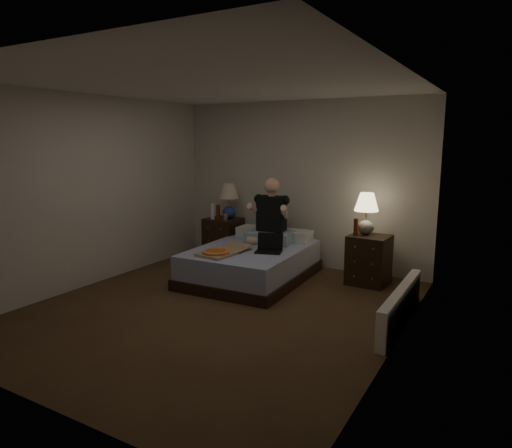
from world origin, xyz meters
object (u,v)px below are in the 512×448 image
Objects in this scene: lamp_right at (366,214)px; soda_can at (226,217)px; beer_bottle_right at (356,227)px; radiator at (401,306)px; water_bottle at (213,211)px; bed at (251,264)px; nightstand_left at (224,239)px; lamp_left at (229,201)px; beer_bottle_left at (218,212)px; laptop at (269,244)px; nightstand_right at (369,260)px; pizza_box at (216,253)px; person at (270,211)px.

lamp_right is 5.60× the size of soda_can.
beer_bottle_right is 0.14× the size of radiator.
water_bottle is (-2.42, -0.12, -0.14)m from lamp_right.
nightstand_left is (-0.93, 0.70, 0.11)m from bed.
water_bottle is (-1.03, 0.56, 0.58)m from bed.
soda_can is (0.05, -0.18, -0.23)m from lamp_left.
laptop is (1.29, -0.72, -0.22)m from beer_bottle_left.
lamp_right is 0.35× the size of radiator.
lamp_right reaches higher than nightstand_right.
lamp_right is at bearing 19.43° from laptop.
radiator is at bearing -52.29° from beer_bottle_right.
beer_bottle_left is at bearing 25.85° from water_bottle.
beer_bottle_left reaches higher than laptop.
nightstand_left is 1.22× the size of lamp_right.
lamp_left reaches higher than nightstand_right.
soda_can is 0.13× the size of pizza_box.
lamp_left is (-0.86, 0.77, 0.73)m from bed.
beer_bottle_right reaches higher than nightstand_right.
radiator is (2.09, -1.01, -0.72)m from person.
nightstand_left is at bearing -132.48° from lamp_left.
bed is 0.68m from pizza_box.
laptop reaches higher than nightstand_left.
laptop is (0.34, -0.12, 0.35)m from bed.
lamp_right is at bearing 59.14° from beer_bottle_right.
nightstand_left is at bearing 125.54° from pizza_box.
beer_bottle_right is 0.25× the size of person.
water_bottle is 0.16× the size of radiator.
pizza_box is (-1.56, -1.28, -0.45)m from lamp_right.
laptop is at bearing -21.76° from bed.
person is at bearing -10.97° from soda_can.
soda_can is at bearing -73.83° from lamp_left.
beer_bottle_right is 1.88m from pizza_box.
nightstand_right is 6.65× the size of soda_can.
person is (1.11, -0.14, 0.11)m from water_bottle.
beer_bottle_right is (2.25, -0.07, -0.02)m from beer_bottle_left.
soda_can is 1.36m from laptop.
lamp_left is 5.60× the size of soda_can.
lamp_left is at bearing 62.92° from beer_bottle_left.
beer_bottle_right is 1.52m from radiator.
laptop is (1.37, -0.68, -0.23)m from water_bottle.
lamp_right is at bearing 121.41° from radiator.
laptop is at bearing 48.94° from pizza_box.
radiator is (3.02, -1.36, -0.76)m from lamp_left.
water_bottle is at bearing -175.11° from nightstand_right.
soda_can is 0.11× the size of person.
beer_bottle_right is at bearing 127.71° from radiator.
laptop is at bearing -29.01° from beer_bottle_left.
beer_bottle_left is (-2.42, -0.02, 0.46)m from nightstand_right.
soda_can is at bearing 162.07° from person.
radiator is (3.09, -1.29, -0.14)m from nightstand_left.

